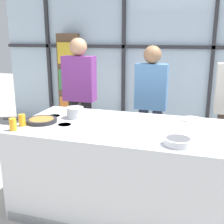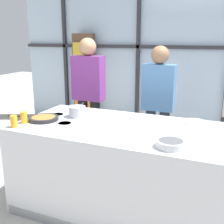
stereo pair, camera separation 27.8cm
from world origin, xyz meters
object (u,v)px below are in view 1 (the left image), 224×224
(spectator_far_left, at_px, (80,92))
(juice_glass_near, at_px, (13,124))
(spectator_center_left, at_px, (151,100))
(mixing_bowl, at_px, (178,141))
(juice_glass_far, at_px, (22,120))
(frying_pan, at_px, (41,120))
(saucepan, at_px, (75,112))
(white_plate, at_px, (192,119))

(spectator_far_left, distance_m, juice_glass_near, 1.48)
(spectator_center_left, relative_size, mixing_bowl, 6.97)
(juice_glass_near, bearing_deg, juice_glass_far, 90.00)
(spectator_center_left, relative_size, juice_glass_far, 14.27)
(spectator_far_left, height_order, frying_pan, spectator_far_left)
(mixing_bowl, bearing_deg, spectator_center_left, 107.65)
(saucepan, xyz_separation_m, juice_glass_near, (-0.36, -0.55, -0.00))
(spectator_center_left, xyz_separation_m, juice_glass_far, (-1.01, -1.34, 0.02))
(saucepan, distance_m, mixing_bowl, 1.19)
(saucepan, bearing_deg, frying_pan, -135.35)
(frying_pan, bearing_deg, saucepan, 44.65)
(spectator_center_left, bearing_deg, saucepan, 55.46)
(white_plate, height_order, juice_glass_far, juice_glass_far)
(spectator_far_left, bearing_deg, spectator_center_left, -180.00)
(frying_pan, distance_m, juice_glass_far, 0.19)
(white_plate, distance_m, mixing_bowl, 0.74)
(frying_pan, bearing_deg, spectator_center_left, 52.85)
(spectator_center_left, xyz_separation_m, saucepan, (-0.64, -0.93, 0.03))
(saucepan, height_order, juice_glass_near, same)
(spectator_far_left, height_order, juice_glass_far, spectator_far_left)
(saucepan, xyz_separation_m, juice_glass_far, (-0.36, -0.41, -0.00))
(mixing_bowl, distance_m, juice_glass_near, 1.46)
(saucepan, bearing_deg, juice_glass_far, -131.72)
(white_plate, bearing_deg, saucepan, -167.38)
(spectator_far_left, distance_m, juice_glass_far, 1.34)
(white_plate, distance_m, juice_glass_far, 1.69)
(spectator_far_left, bearing_deg, juice_glass_far, 89.54)
(spectator_center_left, distance_m, juice_glass_near, 1.79)
(white_plate, height_order, juice_glass_near, juice_glass_near)
(spectator_far_left, xyz_separation_m, spectator_center_left, (1.00, 0.00, -0.05))
(saucepan, xyz_separation_m, white_plate, (1.18, 0.26, -0.05))
(white_plate, relative_size, juice_glass_near, 2.04)
(frying_pan, bearing_deg, juice_glass_near, -109.97)
(mixing_bowl, bearing_deg, spectator_far_left, 135.74)
(spectator_center_left, bearing_deg, juice_glass_far, 53.12)
(frying_pan, height_order, juice_glass_far, juice_glass_far)
(spectator_far_left, relative_size, mixing_bowl, 7.36)
(spectator_center_left, distance_m, mixing_bowl, 1.48)
(juice_glass_near, bearing_deg, spectator_far_left, 89.58)
(saucepan, height_order, mixing_bowl, saucepan)
(spectator_center_left, bearing_deg, juice_glass_near, 55.81)
(mixing_bowl, height_order, juice_glass_far, juice_glass_far)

